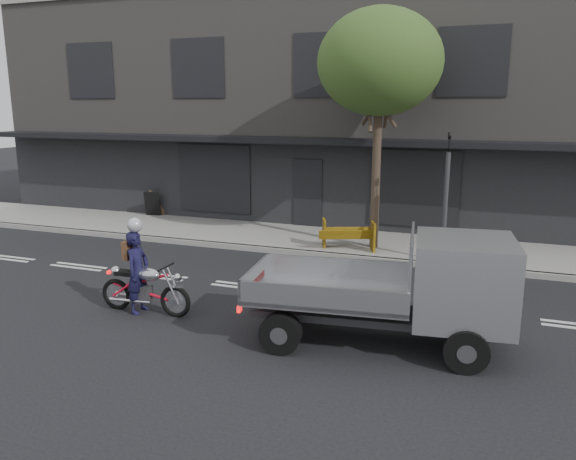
% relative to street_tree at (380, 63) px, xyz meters
% --- Properties ---
extents(ground, '(80.00, 80.00, 0.00)m').
position_rel_street_tree_xyz_m(ground, '(-2.20, -4.20, -5.28)').
color(ground, black).
rests_on(ground, ground).
extents(sidewalk, '(32.00, 3.20, 0.15)m').
position_rel_street_tree_xyz_m(sidewalk, '(-2.20, 0.50, -5.20)').
color(sidewalk, gray).
rests_on(sidewalk, ground).
extents(kerb, '(32.00, 0.20, 0.15)m').
position_rel_street_tree_xyz_m(kerb, '(-2.20, -1.10, -5.20)').
color(kerb, gray).
rests_on(kerb, ground).
extents(building_main, '(26.00, 10.00, 8.00)m').
position_rel_street_tree_xyz_m(building_main, '(-2.20, 7.10, -1.28)').
color(building_main, slate).
rests_on(building_main, ground).
extents(street_tree, '(3.40, 3.40, 6.74)m').
position_rel_street_tree_xyz_m(street_tree, '(0.00, 0.00, 0.00)').
color(street_tree, '#382B21').
rests_on(street_tree, ground).
extents(traffic_light_pole, '(0.12, 0.12, 3.50)m').
position_rel_street_tree_xyz_m(traffic_light_pole, '(2.00, -0.85, -3.63)').
color(traffic_light_pole, '#2D2D30').
rests_on(traffic_light_pole, ground).
extents(motorcycle, '(2.06, 0.60, 1.06)m').
position_rel_street_tree_xyz_m(motorcycle, '(-3.40, -6.43, -4.73)').
color(motorcycle, black).
rests_on(motorcycle, ground).
extents(rider, '(0.43, 0.63, 1.70)m').
position_rel_street_tree_xyz_m(rider, '(-3.55, -6.43, -4.43)').
color(rider, '#141232').
rests_on(rider, ground).
extents(flatbed_ute, '(4.69, 2.33, 2.09)m').
position_rel_street_tree_xyz_m(flatbed_ute, '(2.35, -6.17, -4.08)').
color(flatbed_ute, black).
rests_on(flatbed_ute, ground).
extents(construction_barrier, '(1.65, 1.13, 0.86)m').
position_rel_street_tree_xyz_m(construction_barrier, '(-0.64, -0.70, -4.70)').
color(construction_barrier, '#E7A40C').
rests_on(construction_barrier, sidewalk).
extents(sandwich_board, '(0.65, 0.51, 0.91)m').
position_rel_street_tree_xyz_m(sandwich_board, '(-8.64, 1.80, -4.67)').
color(sandwich_board, black).
rests_on(sandwich_board, sidewalk).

